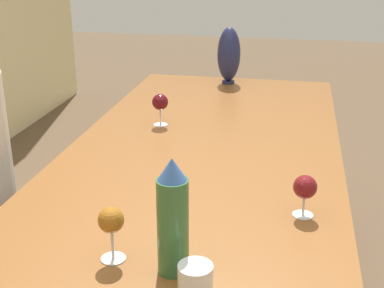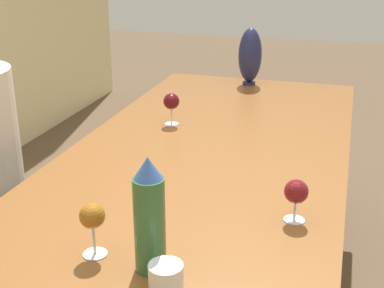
% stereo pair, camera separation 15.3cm
% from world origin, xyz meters
% --- Properties ---
extents(dining_table, '(3.00, 0.99, 0.74)m').
position_xyz_m(dining_table, '(0.00, 0.00, 0.68)').
color(dining_table, brown).
rests_on(dining_table, ground_plane).
extents(water_bottle, '(0.07, 0.07, 0.28)m').
position_xyz_m(water_bottle, '(-0.34, -0.07, 0.88)').
color(water_bottle, '#336638').
rests_on(water_bottle, dining_table).
extents(water_tumbler, '(0.08, 0.08, 0.08)m').
position_xyz_m(water_tumbler, '(-0.43, -0.14, 0.78)').
color(water_tumbler, silver).
rests_on(water_tumbler, dining_table).
extents(vase, '(0.12, 0.12, 0.30)m').
position_xyz_m(vase, '(1.38, 0.04, 0.89)').
color(vase, '#1E234C').
rests_on(vase, dining_table).
extents(wine_glass_1, '(0.07, 0.07, 0.13)m').
position_xyz_m(wine_glass_1, '(0.65, 0.22, 0.84)').
color(wine_glass_1, silver).
rests_on(wine_glass_1, dining_table).
extents(wine_glass_2, '(0.07, 0.07, 0.12)m').
position_xyz_m(wine_glass_2, '(-0.02, -0.36, 0.83)').
color(wine_glass_2, silver).
rests_on(wine_glass_2, dining_table).
extents(wine_glass_3, '(0.06, 0.06, 0.14)m').
position_xyz_m(wine_glass_3, '(-0.33, 0.09, 0.84)').
color(wine_glass_3, silver).
rests_on(wine_glass_3, dining_table).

